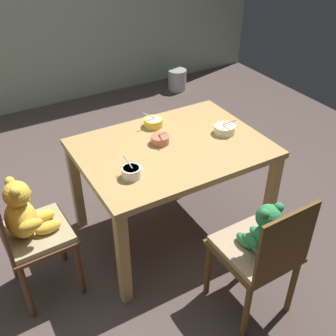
{
  "coord_description": "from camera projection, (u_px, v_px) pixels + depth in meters",
  "views": [
    {
      "loc": [
        -1.13,
        -1.91,
        2.09
      ],
      "look_at": [
        0.0,
        0.05,
        0.52
      ],
      "focal_mm": 43.58,
      "sensor_mm": 36.0,
      "label": 1
    }
  ],
  "objects": [
    {
      "name": "porridge_bowl_cream_near_right",
      "position": [
        224.0,
        129.0,
        2.72
      ],
      "size": [
        0.14,
        0.15,
        0.13
      ],
      "color": "beige",
      "rests_on": "dining_table"
    },
    {
      "name": "metal_pail",
      "position": [
        177.0,
        80.0,
        5.03
      ],
      "size": [
        0.23,
        0.23,
        0.25
      ],
      "primitive_type": "cylinder",
      "color": "#93969B",
      "rests_on": "ground_plane"
    },
    {
      "name": "teddy_chair_near_front",
      "position": [
        261.0,
        244.0,
        2.17
      ],
      "size": [
        0.41,
        0.42,
        0.85
      ],
      "rotation": [
        0.0,
        0.0,
        1.59
      ],
      "color": "brown",
      "rests_on": "ground_plane"
    },
    {
      "name": "dining_table",
      "position": [
        172.0,
        158.0,
        2.66
      ],
      "size": [
        1.19,
        0.87,
        0.73
      ],
      "color": "#AB824B",
      "rests_on": "ground_plane"
    },
    {
      "name": "teddy_chair_near_left",
      "position": [
        27.0,
        224.0,
        2.27
      ],
      "size": [
        0.39,
        0.4,
        0.84
      ],
      "rotation": [
        0.0,
        0.0,
        0.04
      ],
      "color": "#57331D",
      "rests_on": "ground_plane"
    },
    {
      "name": "porridge_bowl_white_near_left",
      "position": [
        131.0,
        172.0,
        2.31
      ],
      "size": [
        0.11,
        0.12,
        0.12
      ],
      "color": "silver",
      "rests_on": "dining_table"
    },
    {
      "name": "ground_plane",
      "position": [
        171.0,
        231.0,
        3.03
      ],
      "size": [
        5.2,
        5.2,
        0.04
      ],
      "color": "#4A3D39"
    },
    {
      "name": "porridge_bowl_terracotta_center",
      "position": [
        160.0,
        139.0,
        2.61
      ],
      "size": [
        0.12,
        0.13,
        0.11
      ],
      "color": "#B66A4E",
      "rests_on": "dining_table"
    },
    {
      "name": "porridge_bowl_yellow_far_center",
      "position": [
        153.0,
        122.0,
        2.8
      ],
      "size": [
        0.14,
        0.13,
        0.12
      ],
      "color": "yellow",
      "rests_on": "dining_table"
    }
  ]
}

